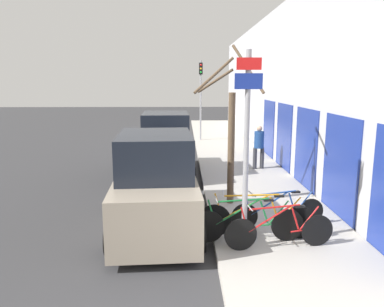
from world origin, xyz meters
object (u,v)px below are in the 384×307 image
object	(u,v)px
parked_car_1	(166,148)
traffic_light	(201,90)
signpost	(246,145)
bicycle_3	(278,212)
bicycle_0	(280,230)
street_tree	(230,136)
bicycle_1	(248,223)
pedestrian_near	(259,144)
parked_car_0	(156,187)
bicycle_2	(257,219)

from	to	relation	value
parked_car_1	traffic_light	bearing A→B (deg)	76.39
signpost	bicycle_3	distance (m)	2.22
bicycle_0	street_tree	world-z (taller)	street_tree
bicycle_0	street_tree	distance (m)	3.32
bicycle_1	pedestrian_near	size ratio (longest dim) A/B	1.41
bicycle_1	bicycle_3	size ratio (longest dim) A/B	1.06
bicycle_0	parked_car_0	world-z (taller)	parked_car_0
signpost	bicycle_2	distance (m)	1.78
bicycle_1	pedestrian_near	bearing A→B (deg)	-14.80
bicycle_2	street_tree	world-z (taller)	street_tree
bicycle_0	bicycle_1	distance (m)	0.66
signpost	bicycle_1	size ratio (longest dim) A/B	1.65
signpost	parked_car_0	size ratio (longest dim) A/B	0.87
parked_car_0	traffic_light	xyz separation A→B (m)	(1.61, 13.05, 2.00)
signpost	traffic_light	world-z (taller)	traffic_light
signpost	pedestrian_near	bearing A→B (deg)	76.65
parked_car_1	pedestrian_near	xyz separation A→B (m)	(3.54, 0.49, 0.06)
bicycle_1	bicycle_2	bearing A→B (deg)	-48.09
bicycle_0	pedestrian_near	size ratio (longest dim) A/B	1.34
pedestrian_near	street_tree	xyz separation A→B (m)	(-1.63, -4.18, 0.91)
bicycle_0	parked_car_0	size ratio (longest dim) A/B	0.50
signpost	bicycle_0	distance (m)	1.85
signpost	pedestrian_near	xyz separation A→B (m)	(1.67, 7.03, -1.13)
bicycle_2	pedestrian_near	xyz separation A→B (m)	(1.32, 6.54, 0.55)
signpost	parked_car_0	distance (m)	2.62
parked_car_1	street_tree	distance (m)	4.27
bicycle_0	parked_car_1	distance (m)	7.10
bicycle_2	pedestrian_near	bearing A→B (deg)	-6.85
street_tree	bicycle_2	bearing A→B (deg)	-82.54
bicycle_1	traffic_light	distance (m)	14.39
bicycle_2	bicycle_3	xyz separation A→B (m)	(0.60, 0.54, -0.04)
street_tree	signpost	bearing A→B (deg)	-90.80
bicycle_2	parked_car_0	distance (m)	2.43
bicycle_3	street_tree	size ratio (longest dim) A/B	0.52
bicycle_2	parked_car_0	xyz separation A→B (m)	(-2.21, 0.91, 0.47)
bicycle_2	parked_car_0	world-z (taller)	parked_car_0
street_tree	parked_car_1	bearing A→B (deg)	117.33
bicycle_3	pedestrian_near	bearing A→B (deg)	-17.96
signpost	street_tree	xyz separation A→B (m)	(0.04, 2.85, -0.22)
signpost	parked_car_1	size ratio (longest dim) A/B	0.89
bicycle_3	bicycle_2	bearing A→B (deg)	121.04
bicycle_0	parked_car_1	world-z (taller)	parked_car_1
bicycle_2	pedestrian_near	world-z (taller)	pedestrian_near
parked_car_1	parked_car_0	bearing A→B (deg)	-91.86
traffic_light	bicycle_1	bearing A→B (deg)	-88.48
signpost	bicycle_3	size ratio (longest dim) A/B	1.74
bicycle_2	bicycle_0	bearing A→B (deg)	-142.22
bicycle_0	bicycle_2	bearing A→B (deg)	26.68
street_tree	bicycle_3	bearing A→B (deg)	-63.44
bicycle_1	traffic_light	world-z (taller)	traffic_light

